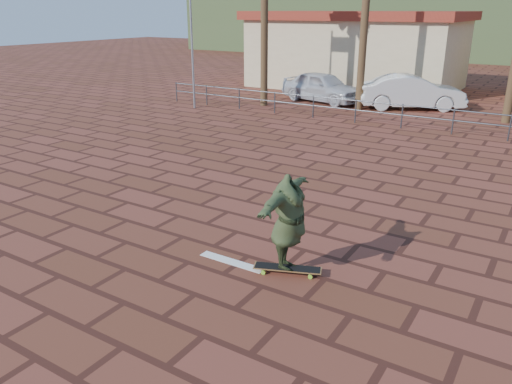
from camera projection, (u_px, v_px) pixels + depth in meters
ground at (237, 232)px, 10.96m from camera, size 120.00×120.00×0.00m
paint_stripe at (232, 262)px, 9.66m from camera, size 1.40×0.22×0.01m
guardrail at (402, 112)px, 20.27m from camera, size 24.06×0.06×1.00m
flagpole at (193, 8)px, 23.04m from camera, size 1.30×0.10×8.00m
building_west at (357, 49)px, 30.66m from camera, size 12.60×7.60×4.50m
hill_back at (338, 14)px, 65.08m from camera, size 35.00×14.00×8.00m
longboard at (287, 268)px, 9.21m from camera, size 1.27×0.72×0.12m
skateboarder at (289, 222)px, 8.89m from camera, size 0.95×2.29×1.81m
car_silver at (322, 87)px, 26.12m from camera, size 4.87×2.88×1.55m
car_white at (412, 92)px, 24.25m from camera, size 5.20×3.77×1.63m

